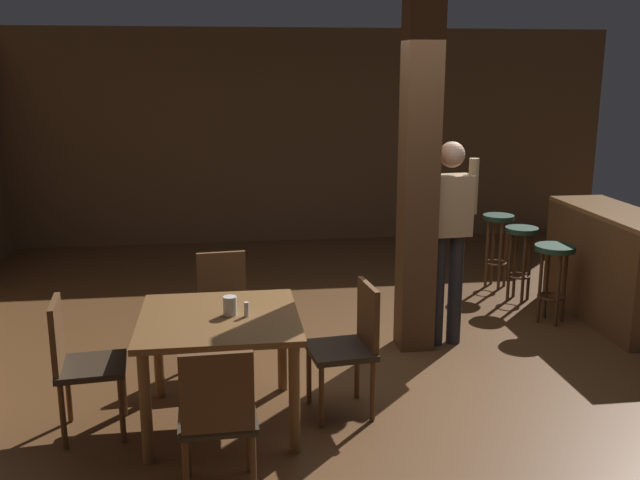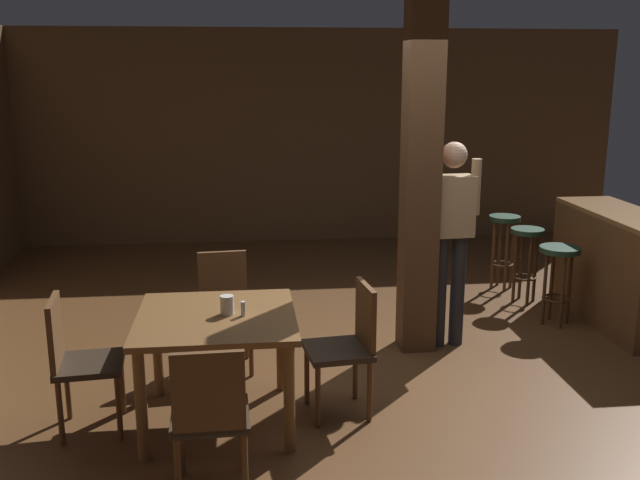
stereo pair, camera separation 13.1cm
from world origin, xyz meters
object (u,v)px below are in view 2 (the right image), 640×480
Objects in this scene: chair_south at (210,413)px; dining_table at (217,332)px; chair_north at (224,304)px; napkin_cup at (227,305)px; chair_east at (349,342)px; chair_west at (77,357)px; bar_stool_mid at (526,248)px; bar_stool_far at (504,235)px; bar_stool_near at (559,266)px; salt_shaker at (243,309)px; standing_person at (451,230)px; bar_counter at (610,267)px.

dining_table is at bearing 89.10° from chair_south.
napkin_cup is at bearing -87.18° from chair_north.
chair_north is 1.00× the size of chair_south.
chair_east is 1.00× the size of chair_west.
bar_stool_mid is at bearing 36.84° from napkin_cup.
bar_stool_far is at bearing 30.89° from chair_north.
salt_shaker is at bearing -151.14° from bar_stool_near.
chair_east is 2.61m from bar_stool_near.
standing_person is at bearing -136.76° from bar_stool_mid.
bar_counter is at bearing 29.59° from chair_east.
chair_east is at bearing -145.26° from bar_stool_near.
napkin_cup is 3.32m from bar_stool_near.
chair_south reaches higher than bar_stool_far.
dining_table is at bearing -174.46° from napkin_cup.
dining_table is 3.84m from bar_counter.
chair_north reaches higher than napkin_cup.
chair_north is 1.94m from standing_person.
standing_person is at bearing 46.99° from chair_south.
bar_counter is (3.34, 1.58, -0.27)m from salt_shaker.
chair_north is 3.54m from bar_counter.
chair_south reaches higher than dining_table.
chair_east is 0.76m from salt_shaker.
salt_shaker is at bearing -145.15° from standing_person.
bar_stool_far is at bearing 95.05° from bar_stool_near.
bar_counter is at bearing 1.59° from bar_stool_near.
chair_north reaches higher than bar_stool_near.
napkin_cup reaches higher than bar_stool_mid.
standing_person is (1.01, 1.11, 0.50)m from chair_east.
salt_shaker reaches higher than bar_stool_near.
dining_table is 1.14× the size of chair_south.
bar_counter reaches higher than bar_stool_far.
standing_person is 2.28× the size of bar_stool_mid.
bar_stool_far is (2.74, 2.68, -0.21)m from salt_shaker.
chair_west is (-0.89, -0.02, -0.13)m from dining_table.
napkin_cup is 0.17× the size of bar_stool_mid.
salt_shaker is at bearing -11.09° from dining_table.
dining_table is 2.24m from standing_person.
dining_table is 0.19m from napkin_cup.
standing_person is at bearing -166.59° from bar_counter.
bar_stool_mid is (2.90, 2.17, -0.25)m from napkin_cup.
napkin_cup is at bearing -147.62° from standing_person.
chair_east is at bearing -128.10° from bar_stool_far.
bar_stool_far is at bearing 42.92° from napkin_cup.
bar_stool_near is at bearing 11.50° from chair_north.
chair_west is 1.00m from napkin_cup.
chair_west is (-1.76, -0.07, 0.00)m from chair_east.
napkin_cup is 0.16× the size of bar_stool_far.
chair_west is 4.44m from bar_stool_mid.
standing_person reaches higher than chair_south.
bar_counter reaches higher than napkin_cup.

